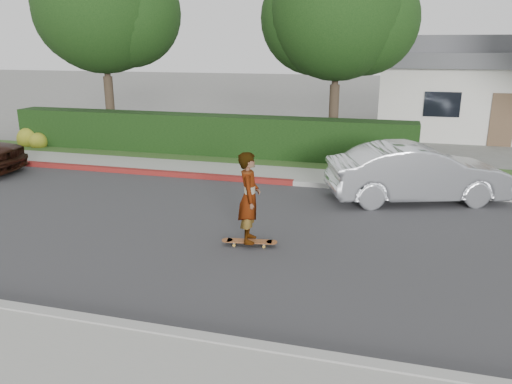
# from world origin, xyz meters

# --- Properties ---
(ground) EXTENTS (120.00, 120.00, 0.00)m
(ground) POSITION_xyz_m (0.00, 0.00, 0.00)
(ground) COLOR slate
(ground) RESTS_ON ground
(road) EXTENTS (60.00, 8.00, 0.01)m
(road) POSITION_xyz_m (0.00, 0.00, 0.01)
(road) COLOR #2D2D30
(road) RESTS_ON ground
(curb_near) EXTENTS (60.00, 0.20, 0.15)m
(curb_near) POSITION_xyz_m (0.00, -4.10, 0.07)
(curb_near) COLOR #9E9E99
(curb_near) RESTS_ON ground
(sidewalk_near) EXTENTS (60.00, 1.60, 0.12)m
(sidewalk_near) POSITION_xyz_m (0.00, -5.00, 0.06)
(sidewalk_near) COLOR gray
(sidewalk_near) RESTS_ON ground
(curb_far) EXTENTS (60.00, 0.20, 0.15)m
(curb_far) POSITION_xyz_m (0.00, 4.10, 0.07)
(curb_far) COLOR #9E9E99
(curb_far) RESTS_ON ground
(curb_red_section) EXTENTS (12.00, 0.21, 0.15)m
(curb_red_section) POSITION_xyz_m (-5.00, 4.10, 0.08)
(curb_red_section) COLOR maroon
(curb_red_section) RESTS_ON ground
(sidewalk_far) EXTENTS (60.00, 1.60, 0.12)m
(sidewalk_far) POSITION_xyz_m (0.00, 5.00, 0.06)
(sidewalk_far) COLOR gray
(sidewalk_far) RESTS_ON ground
(planting_strip) EXTENTS (60.00, 1.60, 0.10)m
(planting_strip) POSITION_xyz_m (0.00, 6.60, 0.05)
(planting_strip) COLOR #2D4C1E
(planting_strip) RESTS_ON ground
(hedge) EXTENTS (15.00, 1.00, 1.50)m
(hedge) POSITION_xyz_m (-3.00, 7.20, 0.75)
(hedge) COLOR black
(hedge) RESTS_ON ground
(flowering_shrub) EXTENTS (1.40, 1.00, 0.90)m
(flowering_shrub) POSITION_xyz_m (-10.01, 6.74, 0.33)
(flowering_shrub) COLOR #2D4C19
(flowering_shrub) RESTS_ON ground
(tree_left) EXTENTS (5.99, 5.21, 8.00)m
(tree_left) POSITION_xyz_m (-7.51, 8.69, 5.26)
(tree_left) COLOR #33261C
(tree_left) RESTS_ON ground
(tree_center) EXTENTS (5.66, 4.84, 7.44)m
(tree_center) POSITION_xyz_m (1.49, 9.19, 4.90)
(tree_center) COLOR #33261C
(tree_center) RESTS_ON ground
(house) EXTENTS (10.60, 8.60, 4.30)m
(house) POSITION_xyz_m (8.00, 16.00, 2.10)
(house) COLOR beige
(house) RESTS_ON ground
(skateboard) EXTENTS (1.15, 0.39, 0.10)m
(skateboard) POSITION_xyz_m (1.03, -0.60, 0.10)
(skateboard) COLOR #B88732
(skateboard) RESTS_ON ground
(skateboarder) EXTENTS (0.58, 0.75, 1.83)m
(skateboarder) POSITION_xyz_m (1.03, -0.60, 1.03)
(skateboarder) COLOR white
(skateboarder) RESTS_ON skateboard
(car_silver) EXTENTS (4.79, 2.97, 1.49)m
(car_silver) POSITION_xyz_m (4.33, 3.50, 0.74)
(car_silver) COLOR silver
(car_silver) RESTS_ON ground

